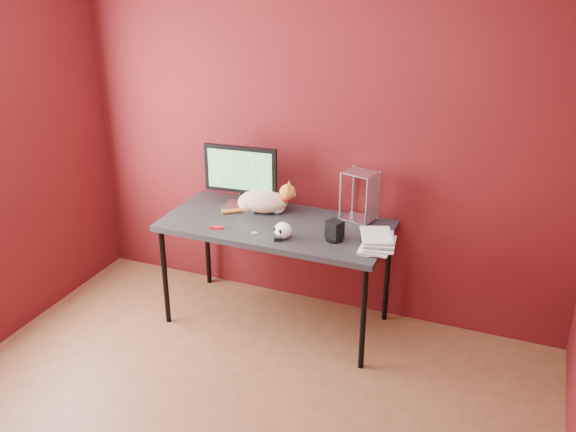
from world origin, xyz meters
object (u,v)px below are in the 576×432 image
at_px(desk, 276,230).
at_px(skull_mug, 283,230).
at_px(book_stack, 367,170).
at_px(speaker, 335,231).
at_px(monitor, 241,174).
at_px(cat, 264,201).

distance_m(desk, skull_mug, 0.26).
xyz_separation_m(skull_mug, book_stack, (0.50, 0.08, 0.44)).
distance_m(desk, speaker, 0.46).
height_order(monitor, speaker, monitor).
bearing_deg(speaker, book_stack, 17.03).
relative_size(cat, speaker, 3.65).
relative_size(cat, skull_mug, 3.97).
bearing_deg(skull_mug, cat, 153.13).
height_order(monitor, book_stack, book_stack).
relative_size(cat, book_stack, 0.48).
xyz_separation_m(monitor, book_stack, (0.96, -0.27, 0.25)).
height_order(desk, speaker, speaker).
distance_m(desk, cat, 0.24).
bearing_deg(book_stack, desk, 169.27).
relative_size(desk, monitor, 2.91).
bearing_deg(book_stack, monitor, 164.01).
height_order(speaker, book_stack, book_stack).
bearing_deg(speaker, desk, -170.47).
height_order(cat, speaker, cat).
distance_m(monitor, book_stack, 1.02).
bearing_deg(book_stack, cat, 161.67).
distance_m(cat, speaker, 0.63).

